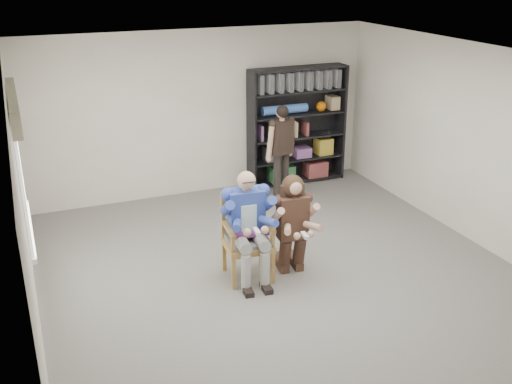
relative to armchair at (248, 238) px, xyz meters
name	(u,v)px	position (x,y,z in m)	size (l,w,h in m)	color
room_shell	(291,179)	(0.42, -0.33, 0.84)	(6.00, 7.00, 2.80)	silver
floor	(288,282)	(0.42, -0.33, -0.56)	(6.00, 7.00, 0.01)	slate
window_left	(22,167)	(-2.53, 0.67, 1.07)	(0.16, 2.00, 1.75)	white
armchair	(248,238)	(0.00, 0.00, 0.00)	(0.65, 0.62, 1.11)	#A1773F
seated_man	(248,226)	(0.00, 0.00, 0.17)	(0.62, 0.87, 1.45)	navy
kneeling_woman	(293,227)	(0.58, -0.12, 0.11)	(0.56, 0.89, 1.32)	#3C291E
bookshelf	(297,126)	(2.12, 2.95, 0.49)	(1.80, 0.38, 2.10)	black
standing_man	(281,155)	(1.44, 2.12, 0.28)	(0.52, 0.29, 1.68)	black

